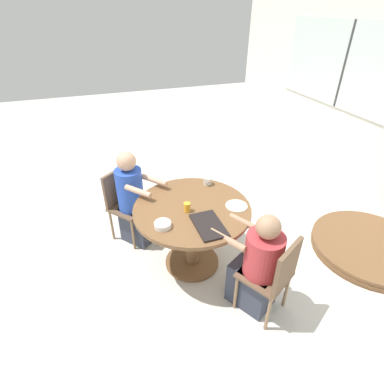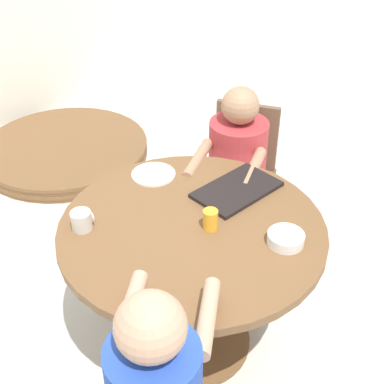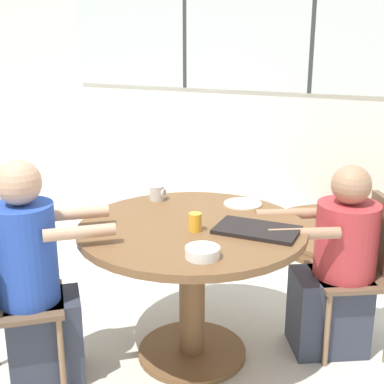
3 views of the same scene
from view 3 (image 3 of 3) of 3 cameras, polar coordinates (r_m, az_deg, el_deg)
ground_plane at (r=3.13m, az=0.00°, el=-16.85°), size 16.00×16.00×0.00m
wall_back_with_windows at (r=5.31m, az=12.67°, el=13.19°), size 8.40×0.08×2.80m
dining_table at (r=2.84m, az=0.00°, el=-7.03°), size 1.19×1.19×0.77m
chair_for_woman_green_shirt at (r=2.80m, az=-19.74°, el=-9.87°), size 0.56×0.56×0.87m
chair_for_man_blue_shirt at (r=3.10m, az=18.23°, el=-7.06°), size 0.54×0.54×0.87m
person_woman_green_shirt at (r=2.79m, az=-16.36°, el=-9.46°), size 0.61×0.58×1.17m
person_man_blue_shirt at (r=3.06m, az=15.16°, el=-8.13°), size 0.69×0.58×1.07m
food_tray_dark at (r=2.70m, az=6.95°, el=-4.03°), size 0.41×0.25×0.02m
coffee_mug at (r=3.18m, az=-3.73°, el=-0.08°), size 0.10×0.09×0.09m
juice_glass at (r=2.68m, az=0.33°, el=-3.23°), size 0.07×0.07×0.09m
bowl_white_shallow at (r=2.39m, az=1.13°, el=-6.45°), size 0.16×0.16×0.05m
plate_tortillas at (r=3.11m, az=5.44°, el=-1.26°), size 0.22×0.22×0.01m
folded_table_stack at (r=4.76m, az=15.84°, el=-4.37°), size 1.31×1.31×0.12m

